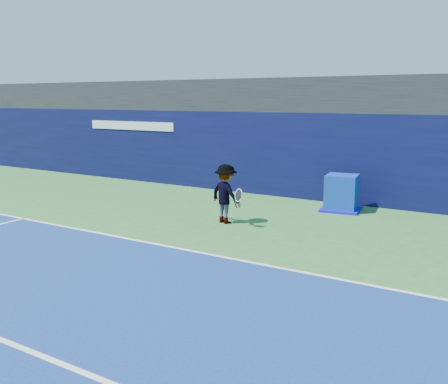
% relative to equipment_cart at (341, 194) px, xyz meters
% --- Properties ---
extents(ground, '(80.00, 80.00, 0.00)m').
position_rel_equipment_cart_xyz_m(ground, '(-2.57, -9.01, -0.52)').
color(ground, '#337133').
rests_on(ground, ground).
extents(baseline, '(24.00, 0.10, 0.01)m').
position_rel_equipment_cart_xyz_m(baseline, '(-2.57, -6.01, -0.51)').
color(baseline, white).
rests_on(baseline, ground).
extents(stadium_band, '(36.00, 3.00, 1.20)m').
position_rel_equipment_cart_xyz_m(stadium_band, '(-2.57, 2.49, 3.08)').
color(stadium_band, black).
rests_on(stadium_band, back_wall_assembly).
extents(back_wall_assembly, '(36.00, 1.03, 3.00)m').
position_rel_equipment_cart_xyz_m(back_wall_assembly, '(-2.58, 1.49, 0.98)').
color(back_wall_assembly, '#090C34').
rests_on(back_wall_assembly, ground).
extents(equipment_cart, '(1.34, 1.34, 1.13)m').
position_rel_equipment_cart_xyz_m(equipment_cart, '(0.00, 0.00, 0.00)').
color(equipment_cart, '#0B2E9E').
rests_on(equipment_cart, ground).
extents(tennis_player, '(1.35, 0.90, 1.67)m').
position_rel_equipment_cart_xyz_m(tennis_player, '(-2.28, -3.28, 0.32)').
color(tennis_player, silver).
rests_on(tennis_player, ground).
extents(tennis_ball, '(0.06, 0.06, 0.06)m').
position_rel_equipment_cart_xyz_m(tennis_ball, '(-3.69, -2.98, 0.24)').
color(tennis_ball, '#C6D918').
rests_on(tennis_ball, ground).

